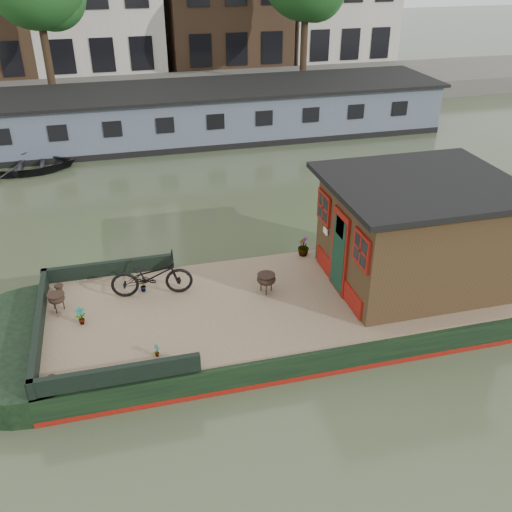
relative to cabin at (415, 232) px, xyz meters
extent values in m
plane|color=#313C26|center=(-2.19, 0.00, -1.88)|extent=(120.00, 120.00, 0.00)
cube|color=black|center=(-2.19, 0.00, -1.58)|extent=(12.00, 4.00, 0.60)
cylinder|color=black|center=(-8.19, 0.00, -1.58)|extent=(4.00, 4.00, 0.60)
cube|color=maroon|center=(-2.19, 0.00, -1.82)|extent=(12.02, 4.02, 0.10)
cube|color=#7C664C|center=(-2.19, 0.00, -1.25)|extent=(11.80, 3.80, 0.05)
cube|color=black|center=(-8.11, 0.00, -1.05)|extent=(0.12, 4.00, 0.35)
cube|color=black|center=(-6.69, 1.92, -1.05)|extent=(3.00, 0.12, 0.35)
cube|color=black|center=(-6.69, -1.92, -1.05)|extent=(3.00, 0.12, 0.35)
cube|color=black|center=(0.01, 0.00, -0.08)|extent=(3.50, 3.00, 2.30)
cube|color=black|center=(0.01, 0.00, 1.13)|extent=(4.00, 3.50, 0.12)
cube|color=maroon|center=(-1.77, 0.00, -0.28)|extent=(0.06, 0.80, 1.90)
cube|color=black|center=(-1.79, 0.00, -0.33)|extent=(0.04, 0.64, 1.70)
cube|color=maroon|center=(-1.77, -1.05, 0.32)|extent=(0.06, 0.72, 0.72)
cube|color=maroon|center=(-1.77, 1.05, 0.32)|extent=(0.06, 0.72, 0.72)
imported|color=black|center=(-5.78, 0.84, -0.76)|extent=(1.83, 0.79, 0.93)
imported|color=#9A452C|center=(-7.31, 0.07, -1.02)|extent=(0.25, 0.21, 0.41)
imported|color=maroon|center=(-5.98, 1.02, -1.08)|extent=(0.15, 0.18, 0.29)
imported|color=brown|center=(-1.99, 1.70, -0.98)|extent=(0.32, 0.32, 0.49)
imported|color=#9F4B2E|center=(-5.92, -1.36, -1.09)|extent=(0.16, 0.17, 0.27)
cylinder|color=black|center=(-7.79, 1.36, -1.11)|extent=(0.20, 0.20, 0.23)
cylinder|color=black|center=(-7.79, -1.70, -1.13)|extent=(0.16, 0.16, 0.19)
imported|color=black|center=(-9.46, 11.45, -1.51)|extent=(3.63, 2.62, 0.74)
cube|color=#4B5464|center=(-2.19, 14.00, -0.88)|extent=(20.00, 4.00, 2.00)
cube|color=black|center=(-2.19, 14.00, 0.17)|extent=(20.40, 4.40, 0.12)
cube|color=black|center=(-2.19, 14.00, -1.76)|extent=(20.00, 4.05, 0.24)
cube|color=#47443F|center=(-2.19, 20.50, -1.43)|extent=(60.00, 6.00, 0.90)
cylinder|color=#332316|center=(-8.69, 19.00, 1.02)|extent=(0.36, 0.36, 4.00)
cylinder|color=#332316|center=(3.81, 19.00, 1.02)|extent=(0.36, 0.36, 4.00)
camera|label=1|loc=(-6.24, -10.03, 5.67)|focal=40.00mm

